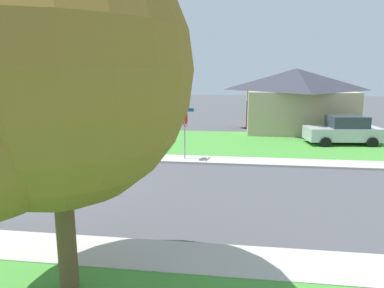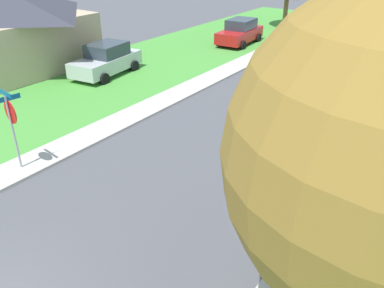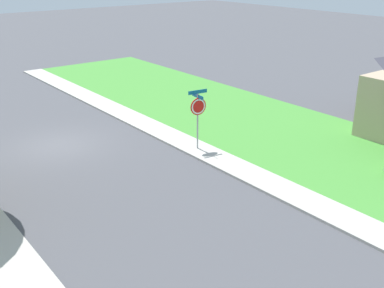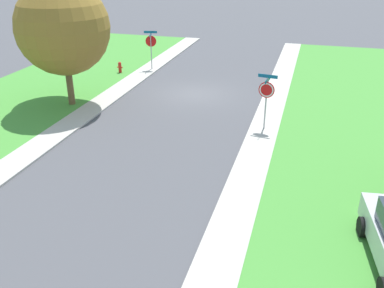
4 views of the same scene
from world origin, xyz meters
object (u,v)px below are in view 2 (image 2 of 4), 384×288
Objects in this scene: car_silver_driveway_right at (106,60)px; house_left_setback at (3,25)px; stop_sign_far_corner at (11,117)px; car_red_kerbside_mid at (240,32)px.

car_silver_driveway_right is 0.50× the size of house_left_setback.
stop_sign_far_corner is 0.31× the size of house_left_setback.
house_left_setback is at bearing -161.78° from car_silver_driveway_right.
car_silver_driveway_right is at bearing 18.22° from house_left_setback.
stop_sign_far_corner reaches higher than car_silver_driveway_right.
stop_sign_far_corner is 19.53m from car_red_kerbside_mid.
house_left_setback is (-6.12, -2.01, 1.50)m from car_silver_driveway_right.
house_left_setback is at bearing -124.36° from car_red_kerbside_mid.
house_left_setback is at bearing 148.83° from stop_sign_far_corner.
car_red_kerbside_mid is (-2.58, 19.34, -1.01)m from stop_sign_far_corner.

